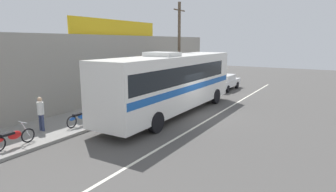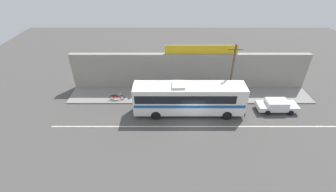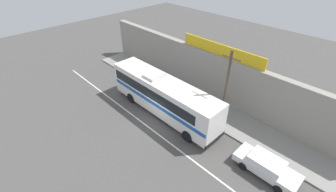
% 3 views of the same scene
% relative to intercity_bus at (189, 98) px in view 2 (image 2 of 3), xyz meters
% --- Properties ---
extents(ground_plane, '(70.00, 70.00, 0.00)m').
position_rel_intercity_bus_xyz_m(ground_plane, '(0.54, -1.62, -2.07)').
color(ground_plane, '#4F4C49').
extents(sidewalk_slab, '(30.00, 3.60, 0.14)m').
position_rel_intercity_bus_xyz_m(sidewalk_slab, '(0.54, 3.58, -2.00)').
color(sidewalk_slab, gray).
rests_on(sidewalk_slab, ground_plane).
extents(storefront_facade, '(30.00, 0.70, 4.80)m').
position_rel_intercity_bus_xyz_m(storefront_facade, '(0.54, 5.73, 0.33)').
color(storefront_facade, gray).
rests_on(storefront_facade, ground_plane).
extents(storefront_billboard, '(8.98, 0.12, 1.10)m').
position_rel_intercity_bus_xyz_m(storefront_billboard, '(1.88, 5.73, 3.28)').
color(storefront_billboard, gold).
rests_on(storefront_billboard, storefront_facade).
extents(road_center_stripe, '(30.00, 0.14, 0.01)m').
position_rel_intercity_bus_xyz_m(road_center_stripe, '(0.54, -2.42, -2.06)').
color(road_center_stripe, silver).
rests_on(road_center_stripe, ground_plane).
extents(intercity_bus, '(12.06, 2.62, 3.78)m').
position_rel_intercity_bus_xyz_m(intercity_bus, '(0.00, 0.00, 0.00)').
color(intercity_bus, white).
rests_on(intercity_bus, ground_plane).
extents(parked_car, '(4.47, 1.84, 1.37)m').
position_rel_intercity_bus_xyz_m(parked_car, '(10.16, 0.43, -1.33)').
color(parked_car, silver).
rests_on(parked_car, ground_plane).
extents(utility_pole, '(1.60, 0.22, 7.14)m').
position_rel_intercity_bus_xyz_m(utility_pole, '(5.00, 2.29, 1.78)').
color(utility_pole, brown).
rests_on(utility_pole, sidewalk_slab).
extents(motorcycle_green, '(1.86, 0.56, 0.94)m').
position_rel_intercity_bus_xyz_m(motorcycle_green, '(-4.86, 2.57, -1.50)').
color(motorcycle_green, black).
rests_on(motorcycle_green, sidewalk_slab).
extents(motorcycle_orange, '(1.87, 0.56, 0.94)m').
position_rel_intercity_bus_xyz_m(motorcycle_orange, '(-8.45, 2.53, -1.50)').
color(motorcycle_orange, black).
rests_on(motorcycle_orange, sidewalk_slab).
extents(pedestrian_far_right, '(0.30, 0.48, 1.63)m').
position_rel_intercity_bus_xyz_m(pedestrian_far_right, '(2.15, 3.04, -0.98)').
color(pedestrian_far_right, brown).
rests_on(pedestrian_far_right, sidewalk_slab).
extents(pedestrian_near_shop, '(0.30, 0.48, 1.65)m').
position_rel_intercity_bus_xyz_m(pedestrian_near_shop, '(-6.47, 3.47, -0.97)').
color(pedestrian_near_shop, navy).
rests_on(pedestrian_near_shop, sidewalk_slab).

